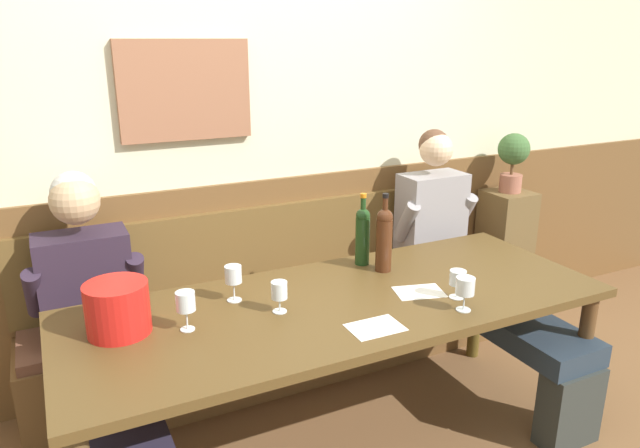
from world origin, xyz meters
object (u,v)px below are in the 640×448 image
(wall_bench, at_px, (281,328))
(wine_glass_center_rear, at_px, (465,288))
(person_center_left_seat, at_px, (98,342))
(wine_glass_mid_left, at_px, (233,276))
(wine_glass_center_front, at_px, (458,279))
(potted_plant, at_px, (513,157))
(wine_bottle_green_tall, at_px, (384,238))
(person_center_right_seat, at_px, (468,262))
(wine_glass_left_end, at_px, (137,289))
(ice_bucket, at_px, (118,308))
(dining_table, at_px, (341,315))
(wine_glass_mid_right, at_px, (279,292))
(wine_bottle_amber_mid, at_px, (363,234))
(wine_glass_near_bucket, at_px, (186,303))

(wall_bench, relative_size, wine_glass_center_rear, 18.19)
(wall_bench, distance_m, person_center_left_seat, 1.09)
(wine_glass_mid_left, distance_m, wine_glass_center_front, 0.96)
(wine_glass_center_rear, xyz_separation_m, potted_plant, (1.21, 1.04, 0.25))
(wine_bottle_green_tall, relative_size, potted_plant, 1.01)
(wine_bottle_green_tall, height_order, wine_glass_center_rear, wine_bottle_green_tall)
(wall_bench, height_order, person_center_right_seat, person_center_right_seat)
(wine_glass_center_rear, bearing_deg, wine_glass_left_end, 153.38)
(ice_bucket, xyz_separation_m, potted_plant, (2.51, 0.61, 0.25))
(person_center_right_seat, height_order, wine_bottle_green_tall, person_center_right_seat)
(dining_table, bearing_deg, wine_bottle_green_tall, 31.37)
(wine_glass_mid_left, bearing_deg, wine_glass_center_front, -24.39)
(ice_bucket, xyz_separation_m, wine_glass_center_rear, (1.30, -0.43, 0.00))
(wine_glass_left_end, relative_size, wine_glass_mid_right, 0.96)
(wine_glass_left_end, bearing_deg, potted_plant, 10.21)
(wine_glass_mid_right, bearing_deg, potted_plant, 20.66)
(wine_bottle_amber_mid, bearing_deg, wine_glass_mid_left, -169.55)
(wine_bottle_green_tall, relative_size, wine_glass_near_bucket, 2.43)
(dining_table, height_order, wine_glass_mid_right, wine_glass_mid_right)
(wine_glass_center_front, xyz_separation_m, wine_glass_near_bucket, (-1.11, 0.22, 0.03))
(wall_bench, height_order, wine_glass_center_rear, wall_bench)
(wall_bench, xyz_separation_m, wine_glass_near_bucket, (-0.66, -0.67, 0.57))
(person_center_left_seat, relative_size, person_center_right_seat, 0.99)
(dining_table, xyz_separation_m, wine_glass_mid_right, (-0.28, 0.01, 0.16))
(person_center_right_seat, xyz_separation_m, wine_bottle_green_tall, (-0.63, -0.12, 0.28))
(wine_glass_left_end, distance_m, wine_glass_mid_right, 0.59)
(wine_glass_center_front, bearing_deg, person_center_right_seat, 45.90)
(wine_bottle_amber_mid, bearing_deg, wine_glass_mid_right, -151.13)
(wall_bench, relative_size, wine_glass_near_bucket, 16.73)
(wine_bottle_amber_mid, bearing_deg, wine_glass_center_rear, -79.74)
(wall_bench, height_order, wine_bottle_amber_mid, wine_bottle_amber_mid)
(ice_bucket, height_order, wine_glass_center_front, ice_bucket)
(dining_table, bearing_deg, wine_bottle_amber_mid, 48.32)
(wine_bottle_amber_mid, height_order, wine_glass_near_bucket, wine_bottle_amber_mid)
(person_center_right_seat, bearing_deg, wall_bench, 159.27)
(wine_glass_mid_left, bearing_deg, wine_glass_center_rear, -31.71)
(person_center_left_seat, height_order, ice_bucket, person_center_left_seat)
(wall_bench, height_order, wine_glass_left_end, wall_bench)
(wall_bench, height_order, wine_glass_center_front, wall_bench)
(person_center_left_seat, distance_m, wine_glass_mid_right, 0.78)
(person_center_left_seat, bearing_deg, potted_plant, 8.93)
(wine_glass_left_end, distance_m, wine_glass_mid_left, 0.39)
(person_center_left_seat, distance_m, wine_glass_center_rear, 1.53)
(wine_glass_mid_left, bearing_deg, person_center_left_seat, 167.32)
(person_center_left_seat, relative_size, ice_bucket, 5.46)
(person_center_left_seat, height_order, wine_glass_mid_right, person_center_left_seat)
(ice_bucket, bearing_deg, wine_glass_mid_left, 9.35)
(wall_bench, bearing_deg, wine_bottle_amber_mid, -51.67)
(wall_bench, distance_m, wine_glass_left_end, 1.05)
(wine_glass_center_rear, bearing_deg, wine_glass_mid_left, 148.29)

